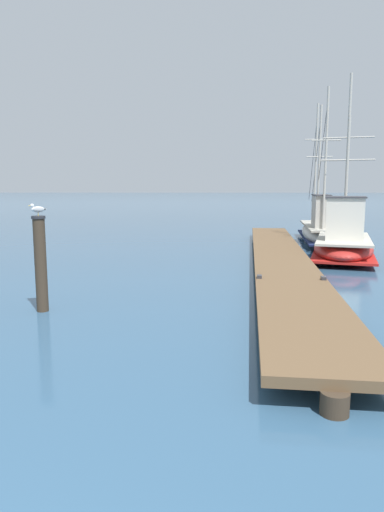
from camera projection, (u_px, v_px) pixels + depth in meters
name	position (u px, v px, depth m)	size (l,w,h in m)	color
floating_dock	(280.00, 258.00, 15.79)	(3.55, 21.00, 0.53)	brown
fishing_boat_0	(344.00, 242.00, 17.56)	(3.51, 7.47, 7.17)	#AD2823
fishing_boat_2	(318.00, 228.00, 23.00)	(2.26, 8.96, 7.09)	silver
mooring_piling	(41.00, 263.00, 10.21)	(0.30, 0.30, 2.14)	#3D3023
perched_seagull	(38.00, 209.00, 10.03)	(0.36, 0.23, 0.26)	gold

